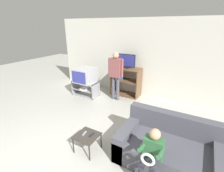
# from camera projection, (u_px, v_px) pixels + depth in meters

# --- Properties ---
(wall_back) EXTENTS (6.40, 0.06, 2.60)m
(wall_back) POSITION_uv_depth(u_px,v_px,m) (137.00, 58.00, 5.57)
(wall_back) COLOR silver
(wall_back) RESTS_ON ground_plane
(tv_stand) EXTENTS (0.92, 0.44, 0.52)m
(tv_stand) POSITION_uv_depth(u_px,v_px,m) (86.00, 88.00, 5.75)
(tv_stand) COLOR #939399
(tv_stand) RESTS_ON ground_plane
(television_main) EXTENTS (0.64, 0.68, 0.47)m
(television_main) POSITION_uv_depth(u_px,v_px,m) (85.00, 75.00, 5.57)
(television_main) COLOR #B2B2B7
(television_main) RESTS_ON tv_stand
(media_shelf) EXTENTS (1.01, 0.49, 0.99)m
(media_shelf) POSITION_uv_depth(u_px,v_px,m) (126.00, 81.00, 5.71)
(media_shelf) COLOR brown
(media_shelf) RESTS_ON ground_plane
(television_flat) EXTENTS (0.62, 0.20, 0.47)m
(television_flat) POSITION_uv_depth(u_px,v_px,m) (127.00, 61.00, 5.47)
(television_flat) COLOR black
(television_flat) RESTS_ON media_shelf
(snack_table) EXTENTS (0.44, 0.44, 0.36)m
(snack_table) POSITION_uv_depth(u_px,v_px,m) (87.00, 137.00, 3.17)
(snack_table) COLOR #38332D
(snack_table) RESTS_ON ground_plane
(remote_control_black) EXTENTS (0.04, 0.15, 0.02)m
(remote_control_black) POSITION_uv_depth(u_px,v_px,m) (92.00, 135.00, 3.16)
(remote_control_black) COLOR #232328
(remote_control_black) RESTS_ON snack_table
(remote_control_white) EXTENTS (0.06, 0.15, 0.02)m
(remote_control_white) POSITION_uv_depth(u_px,v_px,m) (84.00, 133.00, 3.19)
(remote_control_white) COLOR gray
(remote_control_white) RESTS_ON snack_table
(couch) EXTENTS (1.76, 0.99, 0.82)m
(couch) POSITION_uv_depth(u_px,v_px,m) (168.00, 149.00, 2.93)
(couch) COLOR #4C4C56
(couch) RESTS_ON ground_plane
(person_standing_adult) EXTENTS (0.53, 0.20, 1.58)m
(person_standing_adult) POSITION_uv_depth(u_px,v_px,m) (116.00, 72.00, 5.18)
(person_standing_adult) COLOR #4C4C56
(person_standing_adult) RESTS_ON ground_plane
(person_seated_child) EXTENTS (0.33, 0.43, 0.94)m
(person_seated_child) POSITION_uv_depth(u_px,v_px,m) (152.00, 153.00, 2.44)
(person_seated_child) COLOR #2D2D38
(person_seated_child) RESTS_ON ground_plane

